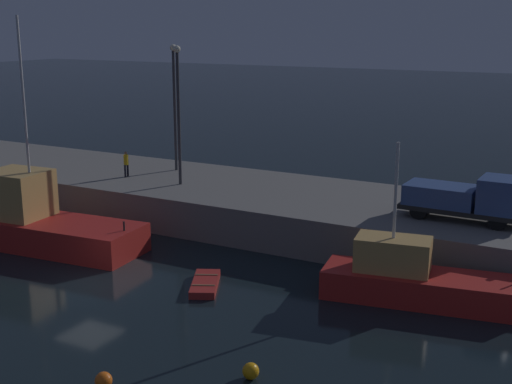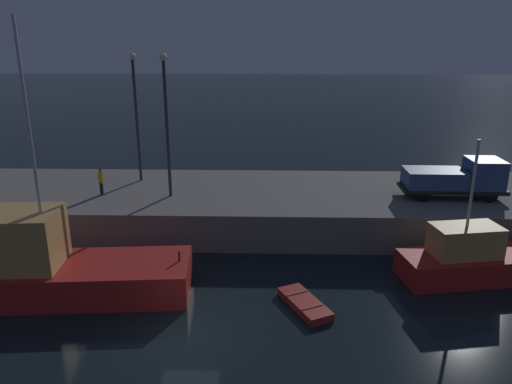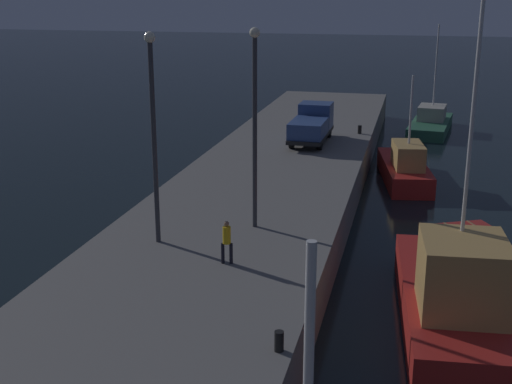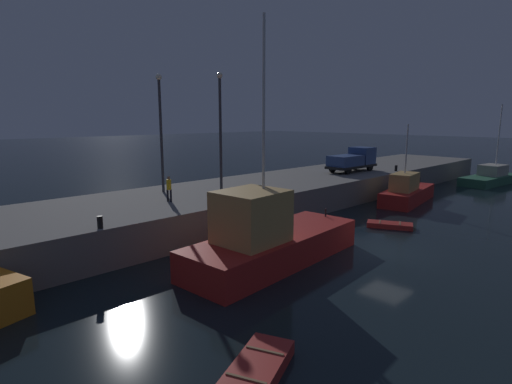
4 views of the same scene
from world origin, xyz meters
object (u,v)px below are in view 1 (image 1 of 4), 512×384
object	(u,v)px
dockworker	(126,162)
bollard_west	(23,172)
utility_truck	(467,198)
fishing_boat_blue	(413,279)
lamp_post_west	(174,98)
mooring_buoy_mid	(251,371)
lamp_post_east	(178,105)
fishing_trawler_red	(40,222)
mooring_buoy_near	(104,380)
rowboat_white_mid	(205,284)

from	to	relation	value
dockworker	bollard_west	world-z (taller)	dockworker
utility_truck	bollard_west	world-z (taller)	utility_truck
fishing_boat_blue	dockworker	size ratio (longest dim) A/B	5.21
dockworker	utility_truck	bearing A→B (deg)	0.44
lamp_post_west	utility_truck	bearing A→B (deg)	-9.04
mooring_buoy_mid	lamp_post_east	xyz separation A→B (m)	(-13.87, 15.79, 6.91)
fishing_trawler_red	mooring_buoy_near	size ratio (longest dim) A/B	20.92
dockworker	bollard_west	xyz separation A→B (m)	(-6.03, -3.26, -0.66)
fishing_trawler_red	bollard_west	xyz separation A→B (m)	(-6.74, 5.25, 1.17)
mooring_buoy_near	utility_truck	bearing A→B (deg)	67.48
mooring_buoy_mid	dockworker	world-z (taller)	dockworker
fishing_trawler_red	utility_truck	xyz separation A→B (m)	(21.32, 8.67, 2.06)
rowboat_white_mid	mooring_buoy_near	distance (m)	9.67
fishing_boat_blue	bollard_west	size ratio (longest dim) A/B	14.20
dockworker	lamp_post_west	bearing A→B (deg)	64.78
fishing_trawler_red	mooring_buoy_near	xyz separation A→B (m)	(13.45, -10.31, -1.07)
mooring_buoy_mid	lamp_post_west	distance (m)	26.36
mooring_buoy_near	lamp_post_west	bearing A→B (deg)	119.43
bollard_west	mooring_buoy_mid	bearing A→B (deg)	-27.42
dockworker	mooring_buoy_mid	bearing A→B (deg)	-40.98
lamp_post_east	bollard_west	xyz separation A→B (m)	(-10.39, -3.20, -4.67)
fishing_trawler_red	dockworker	bearing A→B (deg)	94.77
fishing_boat_blue	dockworker	bearing A→B (deg)	163.71
mooring_buoy_mid	bollard_west	world-z (taller)	bollard_west
lamp_post_east	rowboat_white_mid	bearing A→B (deg)	-50.01
mooring_buoy_mid	lamp_post_east	bearing A→B (deg)	131.31
lamp_post_west	bollard_west	bearing A→B (deg)	-138.86
rowboat_white_mid	dockworker	bearing A→B (deg)	142.43
lamp_post_east	mooring_buoy_near	bearing A→B (deg)	-62.43
fishing_boat_blue	utility_truck	bearing A→B (deg)	82.44
mooring_buoy_near	dockworker	bearing A→B (deg)	126.95
rowboat_white_mid	mooring_buoy_mid	bearing A→B (deg)	-46.88
rowboat_white_mid	bollard_west	distance (m)	19.34
bollard_west	rowboat_white_mid	bearing A→B (deg)	-18.54
lamp_post_west	utility_truck	distance (m)	21.01
fishing_trawler_red	mooring_buoy_mid	xyz separation A→B (m)	(17.53, -7.34, -1.07)
fishing_trawler_red	utility_truck	distance (m)	23.11
utility_truck	lamp_post_west	bearing A→B (deg)	170.96
fishing_boat_blue	utility_truck	xyz separation A→B (m)	(0.84, 6.36, 2.44)
utility_truck	dockworker	distance (m)	22.03
fishing_trawler_red	utility_truck	world-z (taller)	fishing_trawler_red
lamp_post_west	lamp_post_east	bearing A→B (deg)	-51.61
lamp_post_west	bollard_west	distance (m)	11.16
mooring_buoy_near	dockworker	xyz separation A→B (m)	(-14.16, 18.82, 2.90)
fishing_trawler_red	mooring_buoy_mid	size ratio (longest dim) A/B	20.96
dockworker	bollard_west	distance (m)	6.88
fishing_trawler_red	dockworker	size ratio (longest dim) A/B	7.36
lamp_post_west	bollard_west	world-z (taller)	lamp_post_west
mooring_buoy_mid	utility_truck	distance (m)	16.75
lamp_post_west	utility_truck	size ratio (longest dim) A/B	1.38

